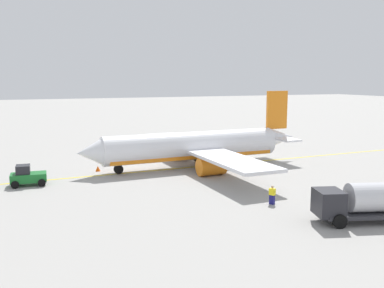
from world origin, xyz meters
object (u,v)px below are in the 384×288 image
(pushback_tug, at_px, (27,176))
(safety_cone_nose, at_px, (98,168))
(airplane, at_px, (196,147))
(refueling_worker, at_px, (272,195))
(fuel_tanker, at_px, (376,201))

(pushback_tug, bearing_deg, safety_cone_nose, -152.74)
(airplane, relative_size, safety_cone_nose, 46.68)
(pushback_tug, bearing_deg, refueling_worker, 141.93)
(fuel_tanker, distance_m, pushback_tug, 33.92)
(airplane, xyz_separation_m, fuel_tanker, (-4.81, 24.90, -0.88))
(airplane, height_order, fuel_tanker, airplane)
(airplane, bearing_deg, safety_cone_nose, -10.46)
(refueling_worker, relative_size, safety_cone_nose, 2.57)
(safety_cone_nose, bearing_deg, fuel_tanker, 121.86)
(refueling_worker, bearing_deg, fuel_tanker, 124.15)
(refueling_worker, bearing_deg, safety_cone_nose, -58.99)
(airplane, distance_m, fuel_tanker, 25.37)
(airplane, xyz_separation_m, refueling_worker, (0.05, 17.74, -1.77))
(refueling_worker, bearing_deg, airplane, -90.17)
(pushback_tug, relative_size, refueling_worker, 2.18)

